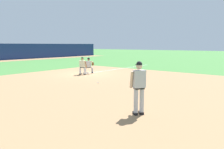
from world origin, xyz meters
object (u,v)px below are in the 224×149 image
baseball (98,83)px  first_baseman (89,65)px  first_base_bag (86,73)px  pitcher (139,84)px  baserunner (82,65)px

baseball → first_baseman: 4.96m
first_base_bag → first_baseman: size_ratio=0.28×
baseball → pitcher: 6.59m
baseball → pitcher: pitcher is taller
first_base_bag → baserunner: 1.01m
baseball → baserunner: 4.22m
first_baseman → baserunner: (-0.99, -0.24, 0.06)m
first_base_bag → baserunner: bearing=-160.5°
pitcher → baserunner: size_ratio=1.27×
pitcher → first_baseman: 11.42m
first_baseman → first_base_bag: bearing=-178.2°
baseball → baserunner: (2.10, 3.58, 0.76)m
pitcher → baserunner: bearing=56.6°
first_base_bag → pitcher: 11.24m
first_base_bag → pitcher: (-6.51, -9.11, 1.01)m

